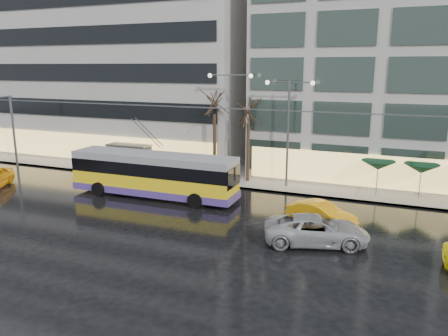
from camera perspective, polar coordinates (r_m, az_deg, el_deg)
The scene contains 18 objects.
ground at distance 29.47m, azimuth -10.68°, elevation -6.42°, with size 140.00×140.00×0.00m, color black.
sidewalk at distance 40.69m, azimuth 2.39°, elevation -0.62°, with size 80.00×10.00×0.15m, color gray.
kerb at distance 36.22m, azimuth -0.26°, elevation -2.35°, with size 80.00×0.10×0.15m, color slate.
building_left at distance 52.58m, azimuth -14.89°, elevation 14.25°, with size 34.00×14.00×22.00m, color #A4A19D.
trolleybus at distance 33.53m, azimuth -9.19°, elevation -1.03°, with size 13.10×5.14×6.06m.
catenary at distance 34.72m, azimuth -2.50°, elevation 4.02°, with size 42.24×5.12×7.00m.
bus_shelter at distance 42.09m, azimuth -12.59°, elevation 2.16°, with size 4.20×1.60×2.51m.
street_lamp_near at distance 36.72m, azimuth 0.78°, elevation 7.26°, with size 3.96×0.36×9.03m.
street_lamp_far at distance 35.25m, azimuth 8.41°, elevation 6.43°, with size 3.96×0.36×8.53m.
tree_a at distance 37.38m, azimuth -1.27°, elevation 9.05°, with size 3.20×3.20×8.40m.
tree_b at distance 36.54m, azimuth 3.22°, elevation 7.86°, with size 3.20×3.20×7.70m.
parasol_a at distance 35.02m, azimuth 19.49°, elevation 0.34°, with size 2.50×2.50×2.65m.
parasol_b at distance 35.03m, azimuth 24.38°, elevation -0.08°, with size 2.50×2.50×2.65m.
taxi_b at distance 28.14m, azimuth 12.59°, elevation -5.90°, with size 1.54×4.41×1.45m, color #FFA60D.
sedan_silver at distance 25.24m, azimuth 11.97°, elevation -7.92°, with size 2.68×5.82×1.62m, color #A6A6AA.
pedestrian_a at distance 39.59m, azimuth -10.29°, elevation 1.06°, with size 1.11×1.12×2.19m.
pedestrian_b at distance 38.96m, azimuth -8.15°, elevation 0.12°, with size 1.09×1.00×1.82m.
pedestrian_c at distance 42.74m, azimuth -11.36°, elevation 1.46°, with size 1.26×0.84×2.11m.
Camera 1 is at (15.30, -23.22, 9.76)m, focal length 35.00 mm.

